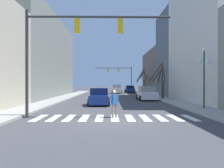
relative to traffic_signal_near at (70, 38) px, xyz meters
name	(u,v)px	position (x,y,z in m)	size (l,w,h in m)	color
ground_plane	(115,122)	(2.66, -1.48, -4.77)	(240.00, 240.00, 0.00)	#424247
building_row_left	(22,56)	(-8.16, 13.37, 0.61)	(6.00, 38.98, 11.77)	#BCB299
building_row_right	(191,57)	(13.48, 16.34, 0.89)	(6.00, 47.81, 13.67)	gray
crosswalk_stripes	(115,118)	(2.66, -0.12, -4.77)	(9.45, 2.60, 0.01)	white
traffic_signal_near	(70,38)	(0.00, 0.00, 0.00)	(8.69, 0.28, 6.45)	#2D2D2D
traffic_signal_far	(120,73)	(5.10, 42.19, -0.03)	(9.25, 0.28, 6.36)	#2D2D2D
street_lamp_right_corner	(204,65)	(9.62, 3.58, -1.30)	(0.95, 0.36, 4.73)	#1E4C2D
car_parked_right_near	(117,89)	(3.84, 31.85, -3.94)	(1.99, 4.30, 1.80)	silver
car_parked_left_mid	(147,93)	(6.95, 13.86, -3.96)	(2.20, 4.87, 1.74)	white
car_parked_right_mid	(99,97)	(1.39, 7.68, -4.02)	(1.99, 4.17, 1.61)	navy
car_parked_right_far	(130,89)	(6.95, 36.20, -4.03)	(2.18, 4.22, 1.58)	navy
pedestrian_on_right_sidewalk	(114,101)	(2.64, -0.01, -3.80)	(0.57, 0.55, 1.65)	#7A705B
street_tree_left_far	(144,82)	(9.57, 32.43, -2.50)	(1.45, 1.30, 4.90)	brown
street_tree_left_mid	(144,82)	(9.05, 29.48, -2.44)	(3.18, 1.23, 5.00)	brown
street_tree_right_near	(161,81)	(9.10, 15.22, -2.43)	(2.16, 2.20, 4.65)	#473828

